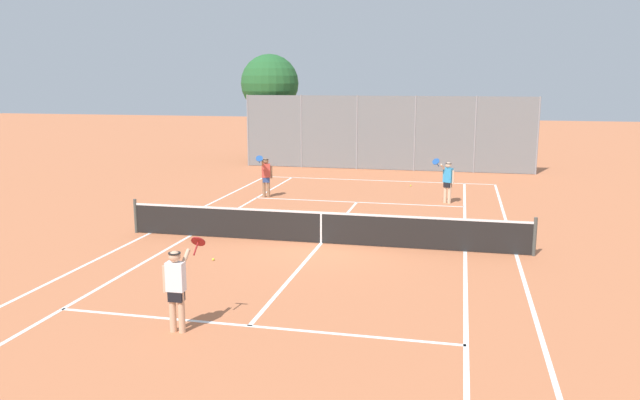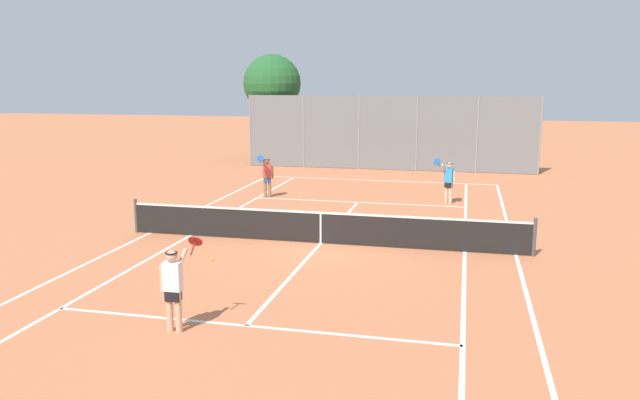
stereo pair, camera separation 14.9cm
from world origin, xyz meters
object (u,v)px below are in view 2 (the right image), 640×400
Objects in this scene: tennis_net at (321,227)px; tree_behind_left at (273,85)px; loose_tennis_ball_1 at (412,186)px; loose_tennis_ball_2 at (212,259)px; player_far_left at (267,175)px; player_far_right at (449,180)px; player_near_side at (173,285)px.

tree_behind_left is at bearing 111.62° from tennis_net.
loose_tennis_ball_1 and loose_tennis_ball_2 have the same top height.
player_far_left is 1.00× the size of player_far_right.
player_far_left is at bearing 119.72° from tennis_net.
tennis_net is at bearing -116.23° from player_far_right.
player_near_side is 4.83m from loose_tennis_ball_2.
loose_tennis_ball_1 is at bearing 80.30° from player_near_side.
tennis_net is at bearing -68.38° from tree_behind_left.
player_far_left is at bearing -73.95° from tree_behind_left.
loose_tennis_ball_1 is 0.01× the size of tree_behind_left.
loose_tennis_ball_2 is 20.57m from tree_behind_left.
player_far_left is at bearing -177.02° from player_far_right.
player_far_right is 4.08m from loose_tennis_ball_1.
player_near_side reaches higher than loose_tennis_ball_2.
player_far_left is 0.29× the size of tree_behind_left.
tree_behind_left is at bearing 102.72° from loose_tennis_ball_2.
loose_tennis_ball_1 is at bearing 72.13° from loose_tennis_ball_2.
player_near_side is at bearing -76.97° from tree_behind_left.
loose_tennis_ball_1 is (-1.68, 3.60, -0.89)m from player_far_right.
tree_behind_left is (-3.06, 10.63, 3.47)m from player_far_left.
tennis_net is 181.82× the size of loose_tennis_ball_2.
loose_tennis_ball_2 is (-5.86, -9.35, -0.89)m from player_far_right.
player_far_right is (4.68, 13.96, 0.00)m from player_near_side.
player_far_right reaches higher than tennis_net.
tree_behind_left is at bearing 142.29° from loose_tennis_ball_1.
tennis_net is 7.64m from player_far_left.
loose_tennis_ball_1 is (5.55, 3.98, -0.89)m from player_far_left.
tennis_net is at bearing -60.28° from player_far_left.
tennis_net reaches higher than loose_tennis_ball_2.
player_far_right is at bearing -44.91° from tree_behind_left.
player_near_side is at bearing -100.07° from tennis_net.
player_far_left is (-3.78, 6.62, 0.42)m from tennis_net.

